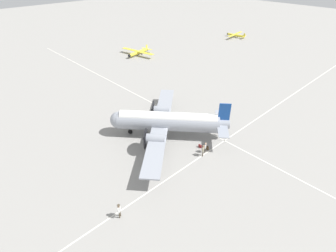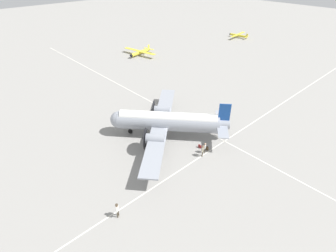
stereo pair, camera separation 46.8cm
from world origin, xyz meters
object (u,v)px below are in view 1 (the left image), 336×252
at_px(suitcase_upright_spare, 207,148).
at_px(light_aircraft_distant, 236,35).
at_px(crew_foreground, 119,210).
at_px(suitcase_near_door, 200,146).
at_px(airliner_main, 165,121).
at_px(passenger_boarding, 205,147).
at_px(light_aircraft_taxiing, 138,52).
at_px(ramp_agent, 203,149).

bearing_deg(suitcase_upright_spare, light_aircraft_distant, -59.12).
relative_size(crew_foreground, suitcase_near_door, 3.70).
relative_size(airliner_main, suitcase_near_door, 38.79).
xyz_separation_m(passenger_boarding, light_aircraft_taxiing, (41.79, -20.48, -0.15)).
xyz_separation_m(airliner_main, light_aircraft_taxiing, (34.72, -21.71, -1.73)).
relative_size(airliner_main, passenger_boarding, 11.86).
height_order(ramp_agent, suitcase_near_door, ramp_agent).
relative_size(passenger_boarding, light_aircraft_taxiing, 0.15).
distance_m(passenger_boarding, light_aircraft_distant, 66.94).
xyz_separation_m(suitcase_near_door, light_aircraft_distant, (32.92, -57.23, 0.55)).
distance_m(ramp_agent, light_aircraft_taxiing, 47.17).
bearing_deg(suitcase_near_door, ramp_agent, 142.05).
height_order(airliner_main, light_aircraft_distant, airliner_main).
bearing_deg(crew_foreground, ramp_agent, 146.03).
bearing_deg(suitcase_upright_spare, crew_foreground, 93.72).
height_order(passenger_boarding, ramp_agent, ramp_agent).
bearing_deg(passenger_boarding, light_aircraft_taxiing, -145.92).
height_order(light_aircraft_distant, light_aircraft_taxiing, light_aircraft_taxiing).
relative_size(light_aircraft_distant, light_aircraft_taxiing, 0.84).
xyz_separation_m(ramp_agent, light_aircraft_distant, (34.44, -58.41, -0.32)).
xyz_separation_m(airliner_main, suitcase_upright_spare, (-6.93, -1.95, -2.30)).
relative_size(passenger_boarding, suitcase_near_door, 3.27).
bearing_deg(light_aircraft_distant, light_aircraft_taxiing, 70.90).
height_order(crew_foreground, passenger_boarding, crew_foreground).
height_order(airliner_main, light_aircraft_taxiing, airliner_main).
height_order(suitcase_upright_spare, light_aircraft_taxiing, light_aircraft_taxiing).
height_order(crew_foreground, light_aircraft_taxiing, light_aircraft_taxiing).
xyz_separation_m(passenger_boarding, suitcase_upright_spare, (0.15, -0.72, -0.72)).
bearing_deg(light_aircraft_taxiing, suitcase_upright_spare, 53.82).
xyz_separation_m(crew_foreground, suitcase_near_door, (2.13, -15.64, -0.94)).
relative_size(passenger_boarding, suitcase_upright_spare, 2.65).
distance_m(crew_foreground, light_aircraft_distant, 80.86).
bearing_deg(airliner_main, light_aircraft_distant, -106.91).
bearing_deg(suitcase_near_door, crew_foreground, 97.74).
bearing_deg(suitcase_upright_spare, light_aircraft_taxiing, -25.39).
distance_m(crew_foreground, ramp_agent, 14.47).
bearing_deg(ramp_agent, crew_foreground, -30.05).
relative_size(ramp_agent, light_aircraft_taxiing, 0.16).
bearing_deg(suitcase_upright_spare, ramp_agent, 105.64).
bearing_deg(light_aircraft_distant, ramp_agent, 113.07).
relative_size(suitcase_near_door, suitcase_upright_spare, 0.81).
height_order(crew_foreground, light_aircraft_distant, crew_foreground).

